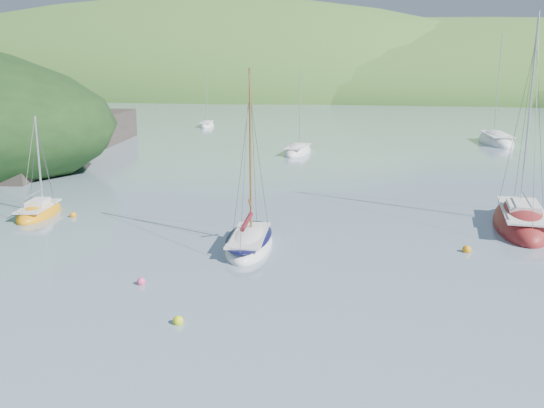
% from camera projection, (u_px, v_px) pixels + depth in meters
% --- Properties ---
extents(ground, '(700.00, 700.00, 0.00)m').
position_uv_depth(ground, '(199.00, 297.00, 25.19)').
color(ground, '#738E9F').
rests_on(ground, ground).
extents(shoreline_hills, '(690.00, 135.00, 56.00)m').
position_uv_depth(shoreline_hills, '(352.00, 92.00, 190.99)').
color(shoreline_hills, '#366124').
rests_on(shoreline_hills, ground).
extents(daysailer_white, '(3.09, 6.66, 9.89)m').
position_uv_depth(daysailer_white, '(249.00, 243.00, 31.90)').
color(daysailer_white, white).
rests_on(daysailer_white, ground).
extents(sloop_red, '(3.58, 9.22, 13.42)m').
position_uv_depth(sloop_red, '(521.00, 223.00, 35.72)').
color(sloop_red, maroon).
rests_on(sloop_red, ground).
extents(sailboat_yellow, '(2.96, 5.44, 6.84)m').
position_uv_depth(sailboat_yellow, '(39.00, 213.00, 38.50)').
color(sailboat_yellow, orange).
rests_on(sailboat_yellow, ground).
extents(distant_sloop_a, '(2.81, 6.85, 9.57)m').
position_uv_depth(distant_sloop_a, '(298.00, 152.00, 64.36)').
color(distant_sloop_a, white).
rests_on(distant_sloop_a, ground).
extents(distant_sloop_b, '(4.42, 10.01, 13.85)m').
position_uv_depth(distant_sloop_b, '(496.00, 141.00, 72.41)').
color(distant_sloop_b, white).
rests_on(distant_sloop_b, ground).
extents(distant_sloop_c, '(3.06, 6.08, 8.29)m').
position_uv_depth(distant_sloop_c, '(207.00, 125.00, 90.96)').
color(distant_sloop_c, white).
rests_on(distant_sloop_c, ground).
extents(mooring_buoys, '(24.00, 13.96, 0.46)m').
position_uv_depth(mooring_buoys, '(242.00, 256.00, 30.04)').
color(mooring_buoys, '#DAE915').
rests_on(mooring_buoys, ground).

